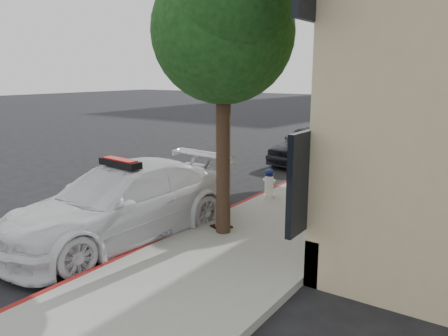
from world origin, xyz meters
TOP-DOWN VIEW (x-y plane):
  - ground at (0.00, 0.00)m, footprint 120.00×120.00m
  - sidewalk at (3.60, 10.00)m, footprint 3.20×50.00m
  - curb_strip at (2.06, 10.00)m, footprint 0.12×50.00m
  - tree_near at (2.93, -2.01)m, footprint 2.92×2.82m
  - tree_mid at (2.93, 5.99)m, footprint 2.77×2.64m
  - tree_far at (2.93, 13.99)m, footprint 3.10×3.00m
  - police_car at (1.10, -3.16)m, footprint 2.74×5.63m
  - parked_car_mid at (1.20, 6.60)m, footprint 2.14×4.53m
  - parked_car_far at (0.94, 15.74)m, footprint 1.85×5.01m
  - fire_hydrant at (2.45, 0.86)m, footprint 0.34×0.31m
  - traffic_cone at (2.70, -1.78)m, footprint 0.48×0.48m

SIDE VIEW (x-z plane):
  - ground at x=0.00m, z-range 0.00..0.00m
  - sidewalk at x=3.60m, z-range 0.00..0.15m
  - curb_strip at x=2.06m, z-range 0.00..0.15m
  - traffic_cone at x=2.70m, z-range 0.15..0.86m
  - fire_hydrant at x=2.45m, z-range 0.14..0.95m
  - parked_car_mid at x=1.20m, z-range 0.00..1.50m
  - police_car at x=1.10m, z-range -0.07..1.66m
  - parked_car_far at x=0.94m, z-range 0.00..1.64m
  - tree_mid at x=2.93m, z-range 1.45..6.88m
  - tree_near at x=2.93m, z-range 1.46..7.08m
  - tree_far at x=2.93m, z-range 1.48..7.29m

